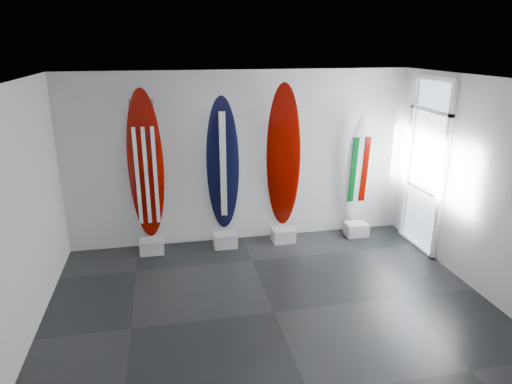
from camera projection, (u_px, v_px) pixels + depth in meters
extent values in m
plane|color=black|center=(274.00, 312.00, 6.08)|extent=(6.00, 6.00, 0.00)
plane|color=white|center=(277.00, 82.00, 5.14)|extent=(6.00, 6.00, 0.00)
plane|color=silver|center=(241.00, 158.00, 7.94)|extent=(6.00, 0.00, 6.00)
plane|color=silver|center=(359.00, 323.00, 3.28)|extent=(6.00, 0.00, 6.00)
plane|color=silver|center=(12.00, 225.00, 5.04)|extent=(0.00, 5.00, 5.00)
plane|color=silver|center=(490.00, 192.00, 6.18)|extent=(0.00, 5.00, 5.00)
cube|color=silver|center=(152.00, 246.00, 7.77)|extent=(0.40, 0.30, 0.24)
ellipsoid|color=#780600|center=(146.00, 166.00, 7.43)|extent=(0.58, 0.21, 2.53)
cube|color=silver|center=(225.00, 240.00, 8.00)|extent=(0.40, 0.30, 0.24)
ellipsoid|color=black|center=(223.00, 166.00, 7.69)|extent=(0.61, 0.55, 2.41)
cube|color=silver|center=(283.00, 235.00, 8.20)|extent=(0.40, 0.30, 0.24)
ellipsoid|color=#780600|center=(283.00, 158.00, 7.86)|extent=(0.67, 0.54, 2.59)
cube|color=silver|center=(356.00, 229.00, 8.47)|extent=(0.40, 0.30, 0.24)
ellipsoid|color=white|center=(358.00, 170.00, 8.21)|extent=(0.46, 0.28, 2.01)
cube|color=silver|center=(101.00, 231.00, 7.82)|extent=(0.09, 0.02, 0.13)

